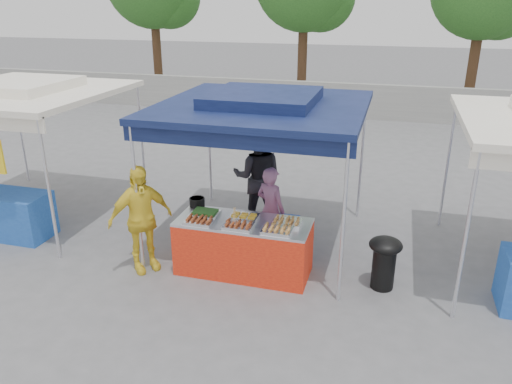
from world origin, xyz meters
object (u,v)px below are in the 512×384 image
(cooking_pot, at_px, (197,202))
(helper_man, at_px, (258,177))
(vendor_woman, at_px, (271,210))
(customer_person, at_px, (141,219))
(vendor_table, at_px, (244,247))
(wok_burner, at_px, (384,258))

(cooking_pot, height_order, helper_man, helper_man)
(vendor_woman, relative_size, customer_person, 0.86)
(vendor_woman, xyz_separation_m, customer_person, (-1.73, -1.14, 0.12))
(vendor_woman, distance_m, customer_person, 2.07)
(vendor_table, relative_size, wok_burner, 2.51)
(wok_burner, relative_size, vendor_woman, 0.55)
(cooking_pot, distance_m, vendor_woman, 1.20)
(cooking_pot, bearing_deg, vendor_table, -21.48)
(vendor_table, relative_size, vendor_woman, 1.38)
(cooking_pot, relative_size, helper_man, 0.13)
(wok_burner, bearing_deg, customer_person, -163.28)
(cooking_pot, relative_size, customer_person, 0.14)
(vendor_table, bearing_deg, helper_man, 98.63)
(vendor_table, bearing_deg, wok_burner, 3.12)
(wok_burner, bearing_deg, helper_man, 154.64)
(vendor_table, xyz_separation_m, wok_burner, (2.07, 0.11, 0.05))
(vendor_table, height_order, helper_man, helper_man)
(wok_burner, height_order, vendor_woman, vendor_woman)
(wok_burner, bearing_deg, vendor_woman, 169.12)
(cooking_pot, distance_m, customer_person, 0.93)
(vendor_table, height_order, cooking_pot, cooking_pot)
(wok_burner, relative_size, helper_man, 0.43)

